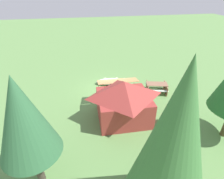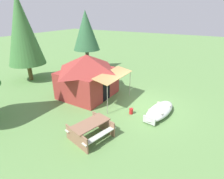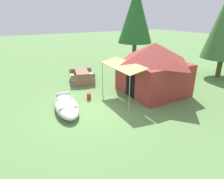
{
  "view_description": "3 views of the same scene",
  "coord_description": "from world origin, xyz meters",
  "px_view_note": "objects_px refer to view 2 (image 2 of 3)",
  "views": [
    {
      "loc": [
        2.15,
        13.15,
        7.89
      ],
      "look_at": [
        -0.02,
        1.87,
        1.16
      ],
      "focal_mm": 28.95,
      "sensor_mm": 36.0,
      "label": 1
    },
    {
      "loc": [
        -9.24,
        -3.15,
        5.22
      ],
      "look_at": [
        -0.91,
        1.66,
        1.06
      ],
      "focal_mm": 28.86,
      "sensor_mm": 36.0,
      "label": 2
    },
    {
      "loc": [
        7.42,
        -3.21,
        4.12
      ],
      "look_at": [
        -0.23,
        1.1,
        0.72
      ],
      "focal_mm": 30.94,
      "sensor_mm": 36.0,
      "label": 3
    }
  ],
  "objects_px": {
    "pine_tree_back_left": "(86,31)",
    "fuel_can": "(131,111)",
    "beached_rowboat": "(159,111)",
    "picnic_table": "(91,128)",
    "pine_tree_back_right": "(22,30)",
    "canvas_cabin_tent": "(87,75)",
    "cooler_box": "(106,93)"
  },
  "relations": [
    {
      "from": "fuel_can",
      "to": "canvas_cabin_tent",
      "type": "bearing_deg",
      "value": 77.6
    },
    {
      "from": "picnic_table",
      "to": "pine_tree_back_left",
      "type": "bearing_deg",
      "value": 37.75
    },
    {
      "from": "canvas_cabin_tent",
      "to": "pine_tree_back_right",
      "type": "bearing_deg",
      "value": 89.26
    },
    {
      "from": "picnic_table",
      "to": "pine_tree_back_right",
      "type": "relative_size",
      "value": 0.31
    },
    {
      "from": "beached_rowboat",
      "to": "fuel_can",
      "type": "xyz_separation_m",
      "value": [
        -0.67,
        1.38,
        -0.09
      ]
    },
    {
      "from": "beached_rowboat",
      "to": "pine_tree_back_left",
      "type": "distance_m",
      "value": 10.44
    },
    {
      "from": "beached_rowboat",
      "to": "fuel_can",
      "type": "distance_m",
      "value": 1.54
    },
    {
      "from": "canvas_cabin_tent",
      "to": "picnic_table",
      "type": "distance_m",
      "value": 4.65
    },
    {
      "from": "fuel_can",
      "to": "pine_tree_back_left",
      "type": "xyz_separation_m",
      "value": [
        5.58,
        7.19,
        3.48
      ]
    },
    {
      "from": "beached_rowboat",
      "to": "canvas_cabin_tent",
      "type": "distance_m",
      "value": 5.06
    },
    {
      "from": "picnic_table",
      "to": "fuel_can",
      "type": "distance_m",
      "value": 2.9
    },
    {
      "from": "fuel_can",
      "to": "pine_tree_back_left",
      "type": "distance_m",
      "value": 9.74
    },
    {
      "from": "pine_tree_back_right",
      "to": "canvas_cabin_tent",
      "type": "bearing_deg",
      "value": -90.74
    },
    {
      "from": "picnic_table",
      "to": "beached_rowboat",
      "type": "bearing_deg",
      "value": -31.13
    },
    {
      "from": "pine_tree_back_left",
      "to": "beached_rowboat",
      "type": "bearing_deg",
      "value": -119.76
    },
    {
      "from": "cooler_box",
      "to": "fuel_can",
      "type": "distance_m",
      "value": 2.86
    },
    {
      "from": "pine_tree_back_left",
      "to": "pine_tree_back_right",
      "type": "bearing_deg",
      "value": 153.54
    },
    {
      "from": "canvas_cabin_tent",
      "to": "cooler_box",
      "type": "relative_size",
      "value": 7.21
    },
    {
      "from": "canvas_cabin_tent",
      "to": "cooler_box",
      "type": "bearing_deg",
      "value": -60.49
    },
    {
      "from": "canvas_cabin_tent",
      "to": "fuel_can",
      "type": "relative_size",
      "value": 12.96
    },
    {
      "from": "pine_tree_back_left",
      "to": "pine_tree_back_right",
      "type": "distance_m",
      "value": 5.28
    },
    {
      "from": "beached_rowboat",
      "to": "picnic_table",
      "type": "distance_m",
      "value": 4.06
    },
    {
      "from": "canvas_cabin_tent",
      "to": "pine_tree_back_right",
      "type": "relative_size",
      "value": 0.63
    },
    {
      "from": "cooler_box",
      "to": "pine_tree_back_right",
      "type": "bearing_deg",
      "value": 94.07
    },
    {
      "from": "picnic_table",
      "to": "fuel_can",
      "type": "bearing_deg",
      "value": -14.25
    },
    {
      "from": "canvas_cabin_tent",
      "to": "pine_tree_back_right",
      "type": "height_order",
      "value": "pine_tree_back_right"
    },
    {
      "from": "beached_rowboat",
      "to": "canvas_cabin_tent",
      "type": "height_order",
      "value": "canvas_cabin_tent"
    },
    {
      "from": "cooler_box",
      "to": "pine_tree_back_right",
      "type": "relative_size",
      "value": 0.09
    },
    {
      "from": "pine_tree_back_left",
      "to": "fuel_can",
      "type": "bearing_deg",
      "value": -127.8
    },
    {
      "from": "canvas_cabin_tent",
      "to": "cooler_box",
      "type": "distance_m",
      "value": 1.72
    },
    {
      "from": "beached_rowboat",
      "to": "pine_tree_back_right",
      "type": "relative_size",
      "value": 0.42
    },
    {
      "from": "beached_rowboat",
      "to": "picnic_table",
      "type": "relative_size",
      "value": 1.37
    }
  ]
}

